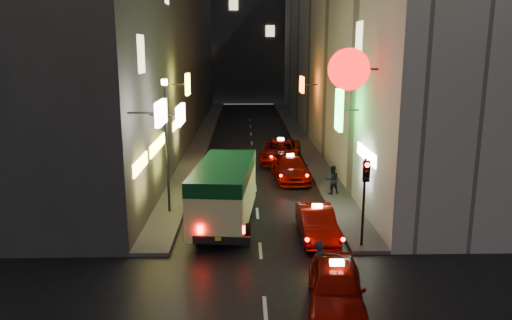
{
  "coord_description": "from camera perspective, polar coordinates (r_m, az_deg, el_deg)",
  "views": [
    {
      "loc": [
        -0.6,
        -9.75,
        7.76
      ],
      "look_at": [
        -0.07,
        13.0,
        2.63
      ],
      "focal_mm": 35.0,
      "sensor_mm": 36.0,
      "label": 1
    }
  ],
  "objects": [
    {
      "name": "building_far",
      "position": [
        75.83,
        -0.92,
        15.16
      ],
      "size": [
        30.0,
        10.0,
        22.0
      ],
      "primitive_type": "cube",
      "color": "#2F3034",
      "rests_on": "ground"
    },
    {
      "name": "pedestrian_crossing",
      "position": [
        16.75,
        7.35,
        -11.44
      ],
      "size": [
        0.42,
        0.63,
        1.88
      ],
      "primitive_type": "imported",
      "rotation": [
        0.0,
        0.0,
        1.61
      ],
      "color": "black",
      "rests_on": "ground"
    },
    {
      "name": "taxi_second",
      "position": [
        20.99,
        6.97,
        -6.88
      ],
      "size": [
        2.03,
        4.8,
        1.69
      ],
      "color": "#780600",
      "rests_on": "ground"
    },
    {
      "name": "pedestrian_sidewalk",
      "position": [
        26.74,
        8.69,
        -2.04
      ],
      "size": [
        0.74,
        0.56,
        1.74
      ],
      "primitive_type": "imported",
      "rotation": [
        0.0,
        0.0,
        3.4
      ],
      "color": "black",
      "rests_on": "sidewalk_right"
    },
    {
      "name": "lamp_post",
      "position": [
        23.39,
        -10.18,
        2.57
      ],
      "size": [
        0.28,
        0.28,
        6.22
      ],
      "color": "black",
      "rests_on": "sidewalk_left"
    },
    {
      "name": "minibus",
      "position": [
        22.02,
        -3.64,
        -3.11
      ],
      "size": [
        2.91,
        6.7,
        2.8
      ],
      "color": "#DCD889",
      "rests_on": "ground"
    },
    {
      "name": "traffic_light",
      "position": [
        19.47,
        12.39,
        -2.7
      ],
      "size": [
        0.26,
        0.43,
        3.5
      ],
      "color": "black",
      "rests_on": "sidewalk_right"
    },
    {
      "name": "building_right",
      "position": [
        44.6,
        10.08,
        14.12
      ],
      "size": [
        8.11,
        52.0,
        18.0
      ],
      "color": "#A8A49A",
      "rests_on": "ground"
    },
    {
      "name": "taxi_near",
      "position": [
        15.65,
        9.14,
        -13.78
      ],
      "size": [
        2.77,
        5.42,
        1.82
      ],
      "color": "#780600",
      "rests_on": "ground"
    },
    {
      "name": "sidewalk_right",
      "position": [
        44.69,
        4.92,
        2.76
      ],
      "size": [
        1.5,
        52.0,
        0.15
      ],
      "primitive_type": "cube",
      "color": "#4D4A47",
      "rests_on": "ground"
    },
    {
      "name": "taxi_third",
      "position": [
        29.97,
        3.92,
        -0.7
      ],
      "size": [
        2.47,
        5.32,
        1.82
      ],
      "color": "#780600",
      "rests_on": "ground"
    },
    {
      "name": "building_left",
      "position": [
        44.39,
        -11.28,
        14.08
      ],
      "size": [
        7.52,
        52.0,
        18.0
      ],
      "color": "#3C3A36",
      "rests_on": "ground"
    },
    {
      "name": "sidewalk_left",
      "position": [
        44.57,
        -6.02,
        2.71
      ],
      "size": [
        1.5,
        52.0,
        0.15
      ],
      "primitive_type": "cube",
      "color": "#4D4A47",
      "rests_on": "ground"
    },
    {
      "name": "taxi_far",
      "position": [
        34.61,
        2.84,
        1.24
      ],
      "size": [
        3.19,
        5.88,
        1.94
      ],
      "color": "#780600",
      "rests_on": "ground"
    }
  ]
}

